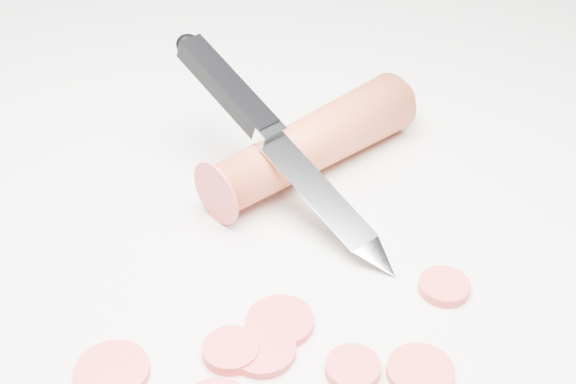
{
  "coord_description": "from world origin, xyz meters",
  "views": [
    {
      "loc": [
        -0.02,
        -0.37,
        0.35
      ],
      "look_at": [
        -0.0,
        0.06,
        0.02
      ],
      "focal_mm": 50.0,
      "sensor_mm": 36.0,
      "label": 1
    }
  ],
  "objects": [
    {
      "name": "carrot_slice_2",
      "position": [
        0.03,
        -0.08,
        0.0
      ],
      "size": [
        0.03,
        0.03,
        0.01
      ],
      "primitive_type": "cylinder",
      "color": "#D2393A",
      "rests_on": "ground"
    },
    {
      "name": "kitchen_knife",
      "position": [
        -0.0,
        0.08,
        0.05
      ],
      "size": [
        0.16,
        0.19,
        0.09
      ],
      "primitive_type": null,
      "color": "silver",
      "rests_on": "ground"
    },
    {
      "name": "carrot_slice_5",
      "position": [
        -0.01,
        -0.05,
        0.0
      ],
      "size": [
        0.04,
        0.04,
        0.01
      ],
      "primitive_type": "cylinder",
      "color": "#D2393A",
      "rests_on": "ground"
    },
    {
      "name": "ground",
      "position": [
        0.0,
        0.0,
        0.0
      ],
      "size": [
        2.4,
        2.4,
        0.0
      ],
      "primitive_type": "plane",
      "color": "silver",
      "rests_on": "ground"
    },
    {
      "name": "carrot_slice_6",
      "position": [
        0.06,
        -0.09,
        0.0
      ],
      "size": [
        0.04,
        0.04,
        0.01
      ],
      "primitive_type": "cylinder",
      "color": "#D2393A",
      "rests_on": "ground"
    },
    {
      "name": "carrot",
      "position": [
        0.02,
        0.11,
        0.02
      ],
      "size": [
        0.16,
        0.14,
        0.04
      ],
      "primitive_type": "cylinder",
      "rotation": [
        1.57,
        0.0,
        -0.89
      ],
      "color": "#B84222",
      "rests_on": "ground"
    },
    {
      "name": "carrot_slice_7",
      "position": [
        -0.04,
        -0.07,
        0.0
      ],
      "size": [
        0.03,
        0.03,
        0.01
      ],
      "primitive_type": "cylinder",
      "color": "#D2393A",
      "rests_on": "ground"
    },
    {
      "name": "carrot_slice_0",
      "position": [
        -0.1,
        -0.08,
        0.0
      ],
      "size": [
        0.04,
        0.04,
        0.01
      ],
      "primitive_type": "cylinder",
      "color": "#D2393A",
      "rests_on": "ground"
    },
    {
      "name": "carrot_slice_3",
      "position": [
        -0.02,
        -0.07,
        0.0
      ],
      "size": [
        0.04,
        0.04,
        0.01
      ],
      "primitive_type": "cylinder",
      "color": "#D2393A",
      "rests_on": "ground"
    },
    {
      "name": "carrot_slice_4",
      "position": [
        0.09,
        -0.02,
        0.0
      ],
      "size": [
        0.03,
        0.03,
        0.01
      ],
      "primitive_type": "cylinder",
      "color": "#D2393A",
      "rests_on": "ground"
    }
  ]
}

